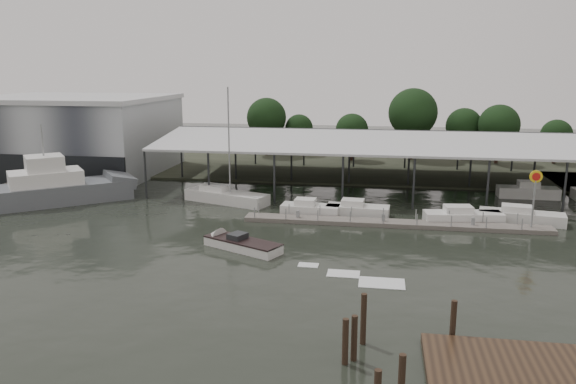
% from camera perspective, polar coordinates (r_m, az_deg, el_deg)
% --- Properties ---
extents(ground, '(200.00, 200.00, 0.00)m').
position_cam_1_polar(ground, '(45.40, -8.43, -5.96)').
color(ground, black).
rests_on(ground, ground).
extents(land_strip_far, '(140.00, 30.00, 0.30)m').
position_cam_1_polar(land_strip_far, '(85.20, 0.17, 2.97)').
color(land_strip_far, '#393D2E').
rests_on(land_strip_far, ground).
extents(land_strip_west, '(20.00, 40.00, 0.30)m').
position_cam_1_polar(land_strip_west, '(89.96, -27.25, 2.08)').
color(land_strip_west, '#393D2E').
rests_on(land_strip_west, ground).
extents(storage_warehouse, '(24.50, 20.50, 10.50)m').
position_cam_1_polar(storage_warehouse, '(82.61, -20.90, 5.48)').
color(storage_warehouse, '#A5ABB0').
rests_on(storage_warehouse, ground).
extents(covered_boat_shed, '(58.24, 24.00, 6.96)m').
position_cam_1_polar(covered_boat_shed, '(69.48, 12.30, 5.52)').
color(covered_boat_shed, '#B9BBBD').
rests_on(covered_boat_shed, ground).
extents(floating_dock, '(28.00, 2.00, 1.40)m').
position_cam_1_polar(floating_dock, '(52.86, 10.72, -3.15)').
color(floating_dock, slate).
rests_on(floating_dock, ground).
extents(shell_fuel_sign, '(1.10, 0.18, 5.55)m').
position_cam_1_polar(shell_fuel_sign, '(53.68, 23.79, 0.32)').
color(shell_fuel_sign, gray).
rests_on(shell_fuel_sign, ground).
extents(grey_trawler, '(15.46, 13.84, 8.84)m').
position_cam_1_polar(grey_trawler, '(65.28, -22.41, 0.36)').
color(grey_trawler, '#5A5F63').
rests_on(grey_trawler, ground).
extents(white_sailboat, '(9.83, 5.72, 12.53)m').
position_cam_1_polar(white_sailboat, '(60.98, -6.38, -0.46)').
color(white_sailboat, silver).
rests_on(white_sailboat, ground).
extents(speedboat_underway, '(17.10, 9.46, 2.00)m').
position_cam_1_polar(speedboat_underway, '(45.74, -5.21, -5.22)').
color(speedboat_underway, silver).
rests_on(speedboat_underway, ground).
extents(moored_cruiser_0, '(5.81, 2.54, 1.70)m').
position_cam_1_polar(moored_cruiser_0, '(55.46, 2.21, -1.75)').
color(moored_cruiser_0, silver).
rests_on(moored_cruiser_0, ground).
extents(moored_cruiser_1, '(6.24, 2.64, 1.70)m').
position_cam_1_polar(moored_cruiser_1, '(55.55, 7.02, -1.81)').
color(moored_cruiser_1, silver).
rests_on(moored_cruiser_1, ground).
extents(moored_cruiser_2, '(7.42, 3.18, 1.70)m').
position_cam_1_polar(moored_cruiser_2, '(55.15, 17.30, -2.41)').
color(moored_cruiser_2, silver).
rests_on(moored_cruiser_2, ground).
extents(moored_cruiser_3, '(7.87, 3.60, 1.70)m').
position_cam_1_polar(moored_cruiser_3, '(57.18, 22.57, -2.29)').
color(moored_cruiser_3, silver).
rests_on(moored_cruiser_3, ground).
extents(mooring_pilings, '(5.86, 8.32, 3.42)m').
position_cam_1_polar(mooring_pilings, '(28.46, 9.49, -15.72)').
color(mooring_pilings, '#34251A').
rests_on(mooring_pilings, ground).
extents(horizon_tree_line, '(65.48, 9.27, 11.21)m').
position_cam_1_polar(horizon_tree_line, '(89.22, 15.05, 6.79)').
color(horizon_tree_line, black).
rests_on(horizon_tree_line, ground).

